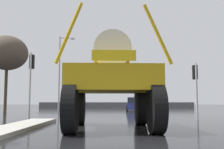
% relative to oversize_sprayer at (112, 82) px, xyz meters
% --- Properties ---
extents(ground_plane, '(120.00, 120.00, 0.00)m').
position_rel_oversize_sprayer_xyz_m(ground_plane, '(0.51, 12.44, -1.87)').
color(ground_plane, black).
extents(median_island, '(1.33, 8.54, 0.15)m').
position_rel_oversize_sprayer_xyz_m(median_island, '(-3.75, -0.48, -1.80)').
color(median_island, '#B2AFA8').
rests_on(median_island, ground).
extents(oversize_sprayer, '(4.06, 5.50, 4.51)m').
position_rel_oversize_sprayer_xyz_m(oversize_sprayer, '(0.00, 0.00, 0.00)').
color(oversize_sprayer, black).
rests_on(oversize_sprayer, ground).
extents(sedan_ahead, '(2.02, 4.17, 1.52)m').
position_rel_oversize_sprayer_xyz_m(sedan_ahead, '(2.42, 18.94, -1.16)').
color(sedan_ahead, navy).
rests_on(sedan_ahead, ground).
extents(traffic_signal_near_left, '(0.24, 0.54, 3.98)m').
position_rel_oversize_sprayer_xyz_m(traffic_signal_near_left, '(-4.85, 4.74, 1.03)').
color(traffic_signal_near_left, '#A8AAAF').
rests_on(traffic_signal_near_left, ground).
extents(traffic_signal_near_right, '(0.24, 0.54, 3.34)m').
position_rel_oversize_sprayer_xyz_m(traffic_signal_near_right, '(4.94, 4.75, 0.56)').
color(traffic_signal_near_right, '#A8AAAF').
rests_on(traffic_signal_near_right, ground).
extents(traffic_signal_far_left, '(0.24, 0.55, 3.75)m').
position_rel_oversize_sprayer_xyz_m(traffic_signal_far_left, '(-4.76, 18.73, 0.86)').
color(traffic_signal_far_left, '#A8AAAF').
rests_on(traffic_signal_far_left, ground).
extents(traffic_signal_far_right, '(0.24, 0.55, 4.18)m').
position_rel_oversize_sprayer_xyz_m(traffic_signal_far_right, '(-4.63, 18.72, 1.17)').
color(traffic_signal_far_right, '#A8AAAF').
rests_on(traffic_signal_far_right, ground).
extents(streetlight_far_left, '(1.90, 0.24, 8.99)m').
position_rel_oversize_sprayer_xyz_m(streetlight_far_left, '(-6.40, 20.67, 3.08)').
color(streetlight_far_left, '#A8AAAF').
rests_on(streetlight_far_left, ground).
extents(bare_tree_left, '(3.84, 3.84, 7.27)m').
position_rel_oversize_sprayer_xyz_m(bare_tree_left, '(-10.00, 13.53, 3.74)').
color(bare_tree_left, '#473828').
rests_on(bare_tree_left, ground).
extents(roadside_barrier, '(25.45, 0.24, 0.90)m').
position_rel_oversize_sprayer_xyz_m(roadside_barrier, '(0.51, 32.34, -1.42)').
color(roadside_barrier, '#59595B').
rests_on(roadside_barrier, ground).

